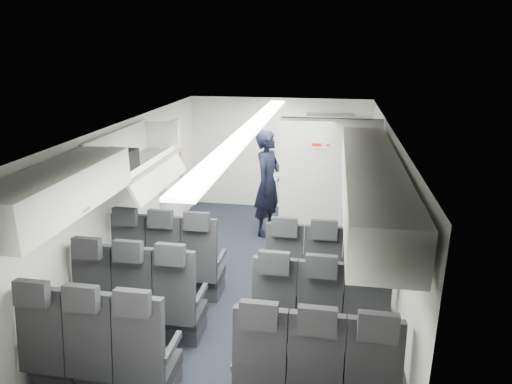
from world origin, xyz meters
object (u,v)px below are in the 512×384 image
(seat_row_rear, at_px, (204,368))
(seat_row_mid, at_px, (227,312))
(boarding_door, at_px, (172,177))
(seat_row_front, at_px, (243,272))
(carry_on_bag, at_px, (120,159))
(galley_unit, at_px, (328,166))
(flight_attendant, at_px, (268,183))

(seat_row_rear, bearing_deg, seat_row_mid, 90.00)
(boarding_door, bearing_deg, seat_row_front, -51.84)
(carry_on_bag, bearing_deg, seat_row_mid, -24.48)
(seat_row_mid, bearing_deg, seat_row_front, 90.00)
(seat_row_front, bearing_deg, galley_unit, 73.72)
(seat_row_front, relative_size, seat_row_rear, 1.00)
(boarding_door, relative_size, flight_attendant, 1.04)
(seat_row_front, xyz_separation_m, flight_attendant, (-0.01, 2.19, 0.49))
(seat_row_mid, bearing_deg, flight_attendant, 90.16)
(seat_row_mid, xyz_separation_m, galley_unit, (0.95, 4.15, 0.55))
(seat_row_mid, height_order, galley_unit, galley_unit)
(seat_row_mid, distance_m, carry_on_bag, 2.16)
(seat_row_rear, distance_m, flight_attendant, 4.02)
(seat_row_front, distance_m, seat_row_rear, 1.80)
(seat_row_rear, bearing_deg, boarding_door, 112.87)
(galley_unit, distance_m, carry_on_bag, 4.25)
(seat_row_rear, height_order, galley_unit, galley_unit)
(seat_row_rear, bearing_deg, flight_attendant, 90.13)
(carry_on_bag, bearing_deg, galley_unit, 58.01)
(seat_row_rear, bearing_deg, carry_on_bag, 131.07)
(seat_row_front, height_order, flight_attendant, flight_attendant)
(seat_row_mid, height_order, flight_attendant, flight_attendant)
(seat_row_front, distance_m, boarding_door, 2.71)
(boarding_door, bearing_deg, seat_row_mid, -61.23)
(seat_row_front, bearing_deg, flight_attendant, 90.23)
(seat_row_rear, height_order, flight_attendant, flight_attendant)
(seat_row_mid, height_order, boarding_door, boarding_door)
(galley_unit, xyz_separation_m, flight_attendant, (-0.96, -1.06, -0.06))
(seat_row_front, height_order, boarding_door, boarding_door)
(boarding_door, bearing_deg, carry_on_bag, -84.81)
(seat_row_front, height_order, carry_on_bag, carry_on_bag)
(seat_row_front, relative_size, seat_row_mid, 1.00)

